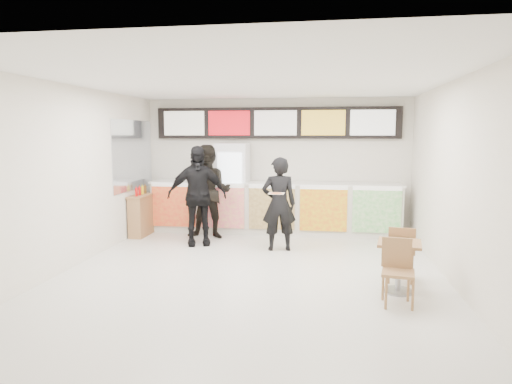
% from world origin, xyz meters
% --- Properties ---
extents(floor, '(7.00, 7.00, 0.00)m').
position_xyz_m(floor, '(0.00, 0.00, 0.00)').
color(floor, beige).
rests_on(floor, ground).
extents(ceiling, '(7.00, 7.00, 0.00)m').
position_xyz_m(ceiling, '(0.00, 0.00, 3.00)').
color(ceiling, white).
rests_on(ceiling, wall_back).
extents(wall_back, '(6.00, 0.00, 6.00)m').
position_xyz_m(wall_back, '(0.00, 3.50, 1.50)').
color(wall_back, silver).
rests_on(wall_back, floor).
extents(wall_left, '(0.00, 7.00, 7.00)m').
position_xyz_m(wall_left, '(-3.00, 0.00, 1.50)').
color(wall_left, silver).
rests_on(wall_left, floor).
extents(wall_right, '(0.00, 7.00, 7.00)m').
position_xyz_m(wall_right, '(3.00, 0.00, 1.50)').
color(wall_right, silver).
rests_on(wall_right, floor).
extents(service_counter, '(5.56, 0.77, 1.14)m').
position_xyz_m(service_counter, '(0.00, 3.09, 0.57)').
color(service_counter, silver).
rests_on(service_counter, floor).
extents(menu_board, '(5.50, 0.14, 0.70)m').
position_xyz_m(menu_board, '(0.00, 3.41, 2.45)').
color(menu_board, black).
rests_on(menu_board, wall_back).
extents(drinks_fridge, '(0.70, 0.67, 2.00)m').
position_xyz_m(drinks_fridge, '(-0.93, 3.11, 1.00)').
color(drinks_fridge, white).
rests_on(drinks_fridge, floor).
extents(mirror_panel, '(0.01, 2.00, 1.50)m').
position_xyz_m(mirror_panel, '(-2.99, 2.45, 1.75)').
color(mirror_panel, '#B2B7BF').
rests_on(mirror_panel, wall_left).
extents(customer_main, '(0.72, 0.55, 1.78)m').
position_xyz_m(customer_main, '(0.27, 1.58, 0.89)').
color(customer_main, black).
rests_on(customer_main, floor).
extents(customer_left, '(0.97, 0.76, 1.98)m').
position_xyz_m(customer_left, '(-1.29, 2.38, 0.99)').
color(customer_left, black).
rests_on(customer_left, floor).
extents(customer_mid, '(1.25, 0.82, 1.98)m').
position_xyz_m(customer_mid, '(-1.38, 1.77, 0.99)').
color(customer_mid, black).
rests_on(customer_mid, floor).
extents(pizza_slice, '(0.36, 0.36, 0.02)m').
position_xyz_m(pizza_slice, '(0.27, 1.13, 1.16)').
color(pizza_slice, beige).
rests_on(pizza_slice, customer_main).
extents(cafe_table, '(0.66, 1.50, 0.85)m').
position_xyz_m(cafe_table, '(2.17, -0.50, 0.50)').
color(cafe_table, '#9E6E48').
rests_on(cafe_table, floor).
extents(condiment_ledge, '(0.32, 0.80, 1.07)m').
position_xyz_m(condiment_ledge, '(-2.82, 2.37, 0.46)').
color(condiment_ledge, '#9E6E48').
rests_on(condiment_ledge, floor).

